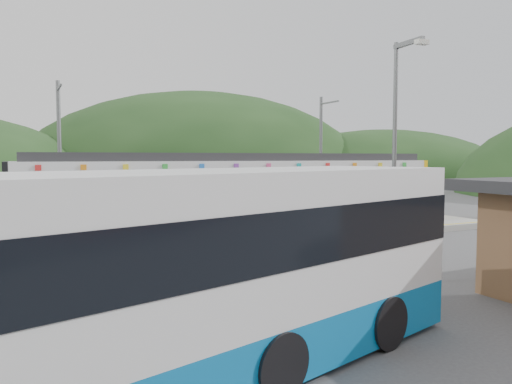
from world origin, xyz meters
name	(u,v)px	position (x,y,z in m)	size (l,w,h in m)	color
ground	(288,256)	(0.00, 0.00, 0.00)	(120.00, 120.00, 0.00)	#4C4C4F
hills	(342,227)	(6.19, 5.29, 0.00)	(146.00, 149.00, 26.00)	#1E3D19
platform	(249,238)	(0.00, 3.30, 0.15)	(26.00, 3.20, 0.30)	#9E9E99
yellow_line	(263,239)	(0.00, 2.00, 0.30)	(26.00, 0.10, 0.01)	yellow
train	(244,189)	(0.95, 6.00, 2.06)	(20.44, 3.01, 3.74)	black
catenary_mast_west	(60,155)	(-7.00, 8.56, 3.65)	(0.18, 1.80, 7.00)	slate
catenary_mast_east	(321,156)	(7.00, 8.56, 3.65)	(0.18, 1.80, 7.00)	slate
bus	(146,290)	(-7.14, -8.43, 1.62)	(12.61, 6.17, 3.36)	#0C6EB5
lamp_post	(398,142)	(0.76, -4.83, 4.00)	(0.36, 1.17, 6.73)	slate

